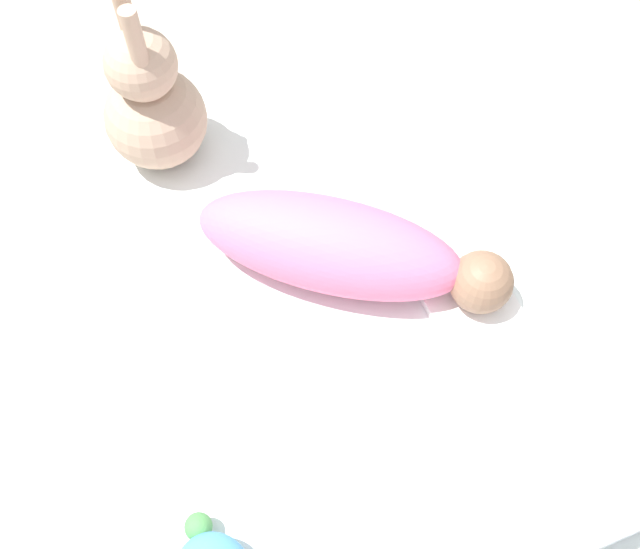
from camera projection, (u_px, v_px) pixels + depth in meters
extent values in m
plane|color=#B2A893|center=(312.00, 354.00, 1.60)|extent=(12.00, 12.00, 0.00)
cube|color=white|center=(312.00, 332.00, 1.51)|extent=(1.37, 0.84, 0.22)
cube|color=white|center=(480.00, 321.00, 1.39)|extent=(0.16, 0.16, 0.02)
ellipsoid|color=pink|center=(329.00, 245.00, 1.38)|extent=(0.45, 0.52, 0.16)
sphere|color=#89664C|center=(481.00, 282.00, 1.35)|extent=(0.12, 0.12, 0.12)
cube|color=white|center=(575.00, 441.00, 1.23)|extent=(0.32, 0.38, 0.12)
sphere|color=tan|center=(156.00, 118.00, 1.51)|extent=(0.21, 0.21, 0.21)
sphere|color=tan|center=(141.00, 64.00, 1.38)|extent=(0.14, 0.14, 0.14)
cylinder|color=tan|center=(134.00, 37.00, 1.27)|extent=(0.03, 0.03, 0.11)
cylinder|color=tan|center=(124.00, 8.00, 1.31)|extent=(0.03, 0.03, 0.11)
sphere|color=#4C934C|center=(198.00, 527.00, 1.18)|extent=(0.05, 0.05, 0.05)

